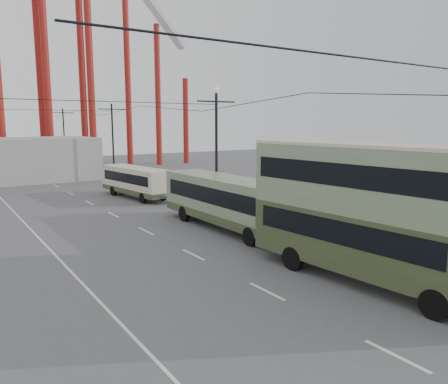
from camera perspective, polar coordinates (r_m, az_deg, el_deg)
ground at (r=16.41m, az=17.71°, el=-15.88°), size 160.00×160.00×0.00m
road_markings at (r=31.55m, az=-12.61°, el=-3.60°), size 12.52×120.00×0.01m
lamp_post_mid at (r=32.28m, az=-1.00°, el=5.29°), size 3.20×0.44×9.32m
lamp_post_far at (r=52.13m, az=-14.31°, el=6.45°), size 3.20×0.44×9.32m
lamp_post_distant at (r=73.22m, az=-20.15°, el=6.86°), size 3.20×0.44×9.32m
double_decker_bus at (r=19.24m, az=18.56°, el=-1.80°), size 3.70×11.27×5.95m
single_decker_green at (r=27.94m, az=0.45°, el=-1.09°), size 2.84×11.80×3.33m
single_decker_cream at (r=40.46m, az=-11.43°, el=1.45°), size 3.38×9.14×2.78m
pedestrian at (r=20.96m, az=9.94°, el=-7.38°), size 0.76×0.58×1.84m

